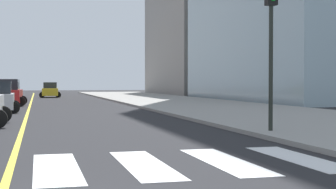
# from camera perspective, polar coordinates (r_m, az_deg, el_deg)

# --- Properties ---
(sidewalk_kerb_east) EXTENTS (10.00, 120.00, 0.15)m
(sidewalk_kerb_east) POSITION_cam_1_polar(r_m,az_deg,el_deg) (29.01, 9.38, -1.94)
(sidewalk_kerb_east) COLOR gray
(sidewalk_kerb_east) RESTS_ON ground
(crosswalk_paint) EXTENTS (13.50, 4.00, 0.01)m
(crosswalk_paint) POSITION_cam_1_polar(r_m,az_deg,el_deg) (10.67, -17.23, -8.01)
(crosswalk_paint) COLOR silver
(crosswalk_paint) RESTS_ON ground
(lane_divider_paint) EXTENTS (0.16, 80.00, 0.01)m
(lane_divider_paint) POSITION_cam_1_polar(r_m,az_deg,el_deg) (46.55, -15.01, -0.82)
(lane_divider_paint) COLOR yellow
(lane_divider_paint) RESTS_ON ground
(parking_garage_concrete) EXTENTS (18.00, 24.00, 27.29)m
(parking_garage_concrete) POSITION_cam_1_polar(r_m,az_deg,el_deg) (78.96, 5.73, 10.02)
(parking_garage_concrete) COLOR gray
(parking_garage_concrete) RESTS_ON ground
(car_red_nearest) EXTENTS (2.83, 4.46, 1.97)m
(car_red_nearest) POSITION_cam_1_polar(r_m,az_deg,el_deg) (39.38, -17.50, 0.11)
(car_red_nearest) COLOR red
(car_red_nearest) RESTS_ON ground
(car_yellow_third) EXTENTS (2.54, 3.98, 1.75)m
(car_yellow_third) POSITION_cam_1_polar(r_m,az_deg,el_deg) (60.92, -12.99, 0.46)
(car_yellow_third) COLOR gold
(car_yellow_third) RESTS_ON ground
(traffic_light_near_corner) EXTENTS (0.36, 0.41, 5.10)m
(traffic_light_near_corner) POSITION_cam_1_polar(r_m,az_deg,el_deg) (17.20, 11.43, 7.97)
(traffic_light_near_corner) COLOR black
(traffic_light_near_corner) RESTS_ON sidewalk_kerb_east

